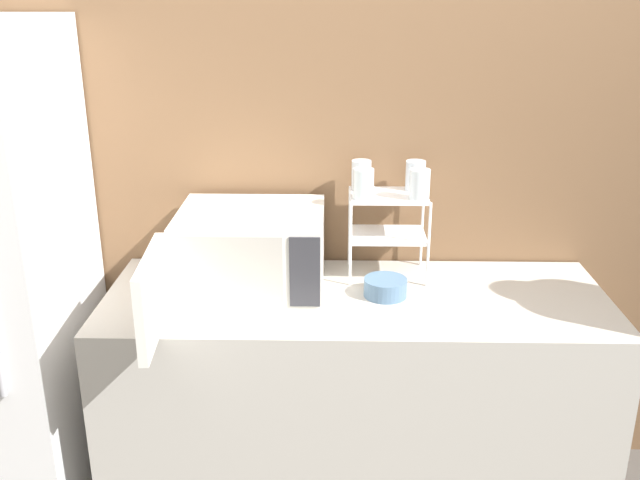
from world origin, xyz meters
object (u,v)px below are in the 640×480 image
object	(u,v)px
dish_rack	(388,217)
glass_front_left	(364,184)
glass_front_right	(420,184)
bowl	(385,288)
microwave	(247,251)
glass_back_left	(361,175)
glass_back_right	(415,175)

from	to	relation	value
dish_rack	glass_front_left	bearing A→B (deg)	-148.20
glass_front_right	bowl	bearing A→B (deg)	-132.01
microwave	bowl	size ratio (longest dim) A/B	5.49
glass_front_left	glass_front_right	distance (m)	0.20
glass_back_left	bowl	distance (m)	0.44
glass_front_left	glass_front_right	bearing A→B (deg)	-0.98
dish_rack	glass_front_right	size ratio (longest dim) A/B	2.90
glass_back_right	glass_back_left	size ratio (longest dim) A/B	1.00
dish_rack	glass_front_right	bearing A→B (deg)	-31.69
microwave	glass_back_right	xyz separation A→B (m)	(0.61, 0.19, 0.23)
glass_back_right	glass_front_right	xyz separation A→B (m)	(0.00, -0.12, 0.00)
glass_front_right	bowl	xyz separation A→B (m)	(-0.12, -0.13, -0.34)
dish_rack	bowl	world-z (taller)	dish_rack
bowl	glass_front_right	bearing A→B (deg)	47.99
dish_rack	glass_back_right	size ratio (longest dim) A/B	2.90
dish_rack	glass_back_left	world-z (taller)	glass_back_left
glass_front_right	bowl	size ratio (longest dim) A/B	0.72
microwave	glass_back_left	xyz separation A→B (m)	(0.41, 0.19, 0.23)
glass_front_left	glass_front_right	xyz separation A→B (m)	(0.20, -0.00, 0.00)
glass_front_left	glass_back_left	xyz separation A→B (m)	(-0.00, 0.12, 0.00)
dish_rack	glass_back_left	xyz separation A→B (m)	(-0.10, 0.06, 0.14)
glass_front_left	glass_back_right	xyz separation A→B (m)	(0.20, 0.12, 0.00)
glass_front_left	glass_back_right	world-z (taller)	same
microwave	glass_back_right	bearing A→B (deg)	17.07
glass_front_left	glass_back_left	bearing A→B (deg)	91.97
glass_back_right	bowl	xyz separation A→B (m)	(-0.12, -0.26, -0.34)
glass_front_left	bowl	world-z (taller)	glass_front_left
glass_front_right	bowl	distance (m)	0.39
glass_back_right	glass_front_right	world-z (taller)	same
glass_back_left	bowl	bearing A→B (deg)	-71.89
glass_back_right	glass_front_right	size ratio (longest dim) A/B	1.00
dish_rack	glass_back_right	distance (m)	0.19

